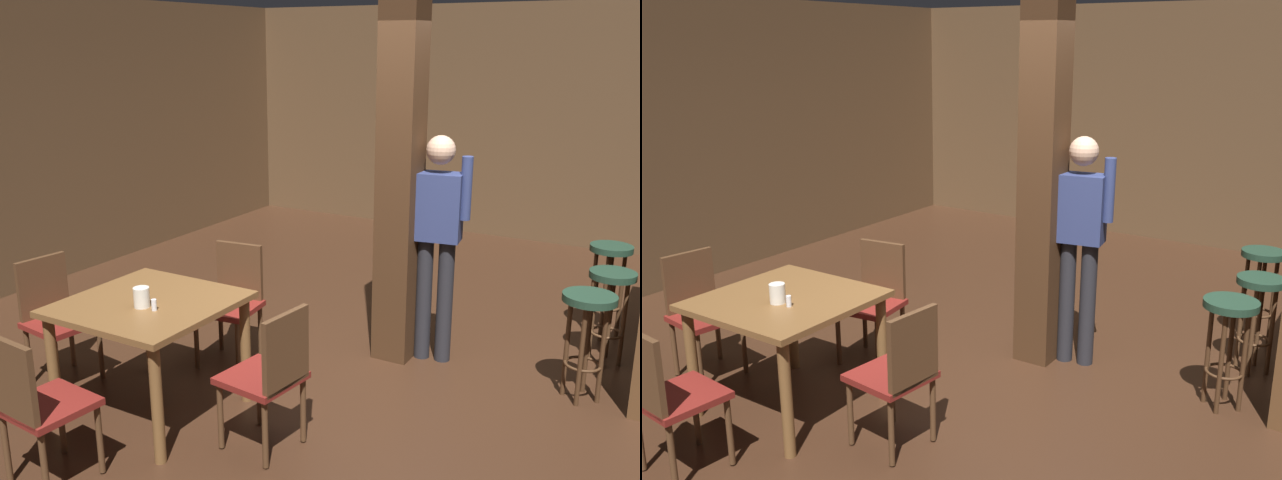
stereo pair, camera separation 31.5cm
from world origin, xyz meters
The scene contains 15 objects.
ground_plane centered at (0.00, 0.00, 0.00)m, with size 10.80×10.80×0.00m, color #382114.
wall_back centered at (0.00, 4.50, 1.40)m, with size 8.00×0.10×2.80m, color brown.
wall_left centered at (-4.00, 0.00, 1.40)m, with size 0.10×9.00×2.80m, color brown.
pillar centered at (-0.18, 0.59, 1.40)m, with size 0.28×0.28×2.80m, color #422816.
dining_table centered at (-1.18, -1.01, 0.65)m, with size 1.00×1.00×0.78m.
chair_north centered at (-1.21, -0.10, 0.51)m, with size 0.47×0.47×0.89m.
chair_west centered at (-2.11, -1.00, 0.51)m, with size 0.47×0.47×0.89m.
chair_east centered at (-0.26, -1.00, 0.51)m, with size 0.47×0.47×0.89m.
chair_south centered at (-1.16, -1.92, 0.51)m, with size 0.46×0.46×0.89m.
napkin_cup centered at (-1.15, -1.11, 0.84)m, with size 0.10×0.10×0.13m, color silver.
salt_shaker centered at (-1.04, -1.11, 0.81)m, with size 0.03×0.03×0.07m, color silver.
standing_person centered at (0.09, 0.68, 1.00)m, with size 0.47×0.25×1.72m.
bar_stool_near centered at (1.21, 0.58, 0.57)m, with size 0.35×0.35×0.76m.
bar_stool_mid centered at (1.26, 1.25, 0.54)m, with size 0.34×0.34×0.73m.
bar_stool_far centered at (1.16, 1.78, 0.58)m, with size 0.33×0.33×0.78m.
Camera 2 is at (2.14, -3.97, 2.37)m, focal length 40.00 mm.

